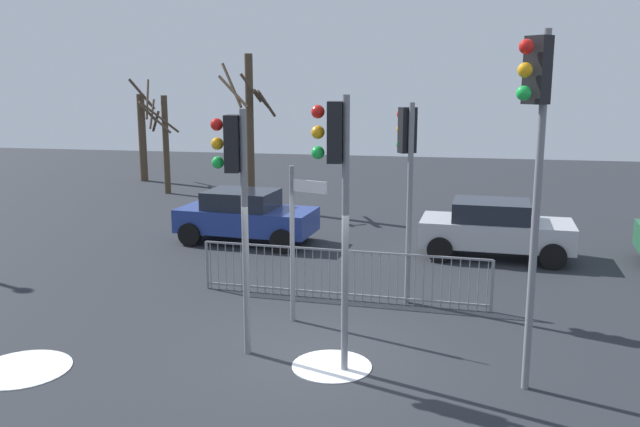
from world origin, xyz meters
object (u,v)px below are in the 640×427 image
(traffic_light_rear_left, at_px, (336,172))
(traffic_light_foreground_right, at_px, (235,177))
(bare_tree_left, at_px, (143,134))
(traffic_light_rear_right, at_px, (407,157))
(bare_tree_centre, at_px, (164,139))
(traffic_light_mid_left, at_px, (535,134))
(car_silver_near, at_px, (495,228))
(bare_tree_right, at_px, (250,127))
(car_blue_far, at_px, (246,215))
(direction_sign_post, at_px, (295,236))

(traffic_light_rear_left, height_order, traffic_light_foreground_right, traffic_light_rear_left)
(bare_tree_left, bearing_deg, traffic_light_rear_left, -56.61)
(traffic_light_rear_left, bearing_deg, traffic_light_rear_right, -19.50)
(bare_tree_centre, bearing_deg, traffic_light_rear_right, -47.88)
(traffic_light_mid_left, xyz_separation_m, bare_tree_left, (-14.80, 18.41, -1.65))
(car_silver_near, bearing_deg, bare_tree_right, 150.36)
(car_silver_near, xyz_separation_m, bare_tree_left, (-14.85, 10.68, 1.35))
(car_blue_far, height_order, bare_tree_right, bare_tree_right)
(traffic_light_mid_left, distance_m, direction_sign_post, 4.92)
(traffic_light_rear_right, height_order, bare_tree_right, bare_tree_right)
(direction_sign_post, distance_m, bare_tree_centre, 15.67)
(traffic_light_rear_right, relative_size, car_blue_far, 1.03)
(car_silver_near, distance_m, bare_tree_right, 9.93)
(traffic_light_mid_left, xyz_separation_m, direction_sign_post, (-3.89, 2.16, -2.11))
(direction_sign_post, distance_m, car_silver_near, 6.89)
(bare_tree_left, bearing_deg, car_silver_near, -35.71)
(car_silver_near, bearing_deg, car_blue_far, -179.44)
(car_blue_far, bearing_deg, traffic_light_rear_right, -36.69)
(traffic_light_foreground_right, bearing_deg, direction_sign_post, -24.97)
(traffic_light_rear_right, relative_size, bare_tree_left, 0.89)
(car_blue_far, bearing_deg, bare_tree_centre, 133.16)
(traffic_light_mid_left, relative_size, car_silver_near, 1.33)
(traffic_light_rear_right, relative_size, car_silver_near, 1.05)
(traffic_light_rear_right, distance_m, traffic_light_foreground_right, 4.11)
(traffic_light_mid_left, bearing_deg, car_silver_near, -45.70)
(traffic_light_rear_left, bearing_deg, traffic_light_foreground_right, 71.48)
(traffic_light_rear_right, xyz_separation_m, bare_tree_right, (-6.13, 9.22, -0.08))
(car_blue_far, bearing_deg, bare_tree_right, 110.67)
(traffic_light_mid_left, bearing_deg, traffic_light_foreground_right, 37.96)
(traffic_light_rear_left, relative_size, direction_sign_post, 1.45)
(car_silver_near, relative_size, bare_tree_left, 0.85)
(traffic_light_rear_right, height_order, direction_sign_post, traffic_light_rear_right)
(direction_sign_post, bearing_deg, traffic_light_mid_left, -8.63)
(traffic_light_foreground_right, distance_m, bare_tree_centre, 16.79)
(traffic_light_rear_right, height_order, bare_tree_left, bare_tree_left)
(traffic_light_foreground_right, distance_m, car_silver_near, 8.80)
(bare_tree_centre, bearing_deg, bare_tree_right, -28.32)
(car_silver_near, bearing_deg, traffic_light_foreground_right, -119.00)
(traffic_light_mid_left, height_order, bare_tree_left, traffic_light_mid_left)
(direction_sign_post, bearing_deg, traffic_light_foreground_right, -89.45)
(bare_tree_left, bearing_deg, bare_tree_right, -38.98)
(traffic_light_mid_left, distance_m, car_silver_near, 8.30)
(traffic_light_rear_left, xyz_separation_m, traffic_light_foreground_right, (-1.70, 0.35, -0.17))
(bare_tree_left, bearing_deg, traffic_light_mid_left, -51.21)
(traffic_light_rear_right, height_order, bare_tree_centre, bare_tree_centre)
(traffic_light_rear_right, relative_size, traffic_light_foreground_right, 1.00)
(bare_tree_right, bearing_deg, traffic_light_mid_left, -58.05)
(traffic_light_rear_left, distance_m, bare_tree_centre, 17.96)
(traffic_light_rear_right, distance_m, direction_sign_post, 2.83)
(bare_tree_left, bearing_deg, traffic_light_foreground_right, -60.02)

